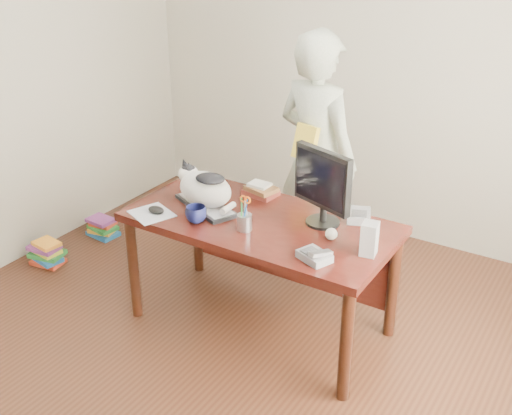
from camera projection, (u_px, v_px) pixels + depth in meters
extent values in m
plane|color=black|center=(205.00, 376.00, 3.68)|extent=(4.50, 4.50, 0.00)
plane|color=beige|center=(376.00, 65.00, 4.82)|extent=(4.00, 0.00, 4.00)
cube|color=black|center=(260.00, 223.00, 3.83)|extent=(1.60, 0.80, 0.05)
cylinder|color=black|center=(134.00, 268.00, 4.08)|extent=(0.07, 0.07, 0.70)
cylinder|color=black|center=(346.00, 345.00, 3.37)|extent=(0.07, 0.07, 0.70)
cylinder|color=black|center=(198.00, 227.00, 4.60)|extent=(0.07, 0.07, 0.70)
cylinder|color=black|center=(393.00, 286.00, 3.89)|extent=(0.07, 0.07, 0.70)
cube|color=black|center=(289.00, 246.00, 4.24)|extent=(1.45, 0.03, 0.50)
cube|color=black|center=(206.00, 206.00, 3.96)|extent=(0.50, 0.35, 0.02)
cube|color=#B8B8BD|center=(206.00, 204.00, 3.96)|extent=(0.46, 0.31, 0.01)
ellipsoid|color=white|center=(205.00, 189.00, 3.92)|extent=(0.41, 0.34, 0.22)
ellipsoid|color=white|center=(189.00, 174.00, 4.01)|extent=(0.17, 0.16, 0.12)
ellipsoid|color=black|center=(188.00, 168.00, 3.99)|extent=(0.12, 0.11, 0.05)
cone|color=black|center=(184.00, 163.00, 4.00)|extent=(0.08, 0.07, 0.07)
cone|color=black|center=(189.00, 166.00, 3.95)|extent=(0.08, 0.08, 0.07)
ellipsoid|color=black|center=(210.00, 178.00, 3.83)|extent=(0.23, 0.21, 0.05)
cylinder|color=white|center=(228.00, 208.00, 3.85)|extent=(0.05, 0.15, 0.05)
cylinder|color=black|center=(323.00, 222.00, 3.77)|extent=(0.25, 0.25, 0.02)
cylinder|color=black|center=(323.00, 214.00, 3.75)|extent=(0.05, 0.05, 0.09)
cube|color=black|center=(323.00, 179.00, 3.64)|extent=(0.40, 0.17, 0.35)
cube|color=black|center=(320.00, 180.00, 3.62)|extent=(0.35, 0.12, 0.29)
cylinder|color=#9B9BA1|center=(245.00, 222.00, 3.68)|extent=(0.09, 0.09, 0.10)
cylinder|color=black|center=(243.00, 208.00, 3.66)|extent=(0.03, 0.03, 0.14)
cylinder|color=#0C42A9|center=(245.00, 211.00, 3.63)|extent=(0.02, 0.03, 0.14)
cylinder|color=#AD1824|center=(246.00, 208.00, 3.66)|extent=(0.01, 0.04, 0.14)
cylinder|color=#1B8833|center=(242.00, 210.00, 3.64)|extent=(0.02, 0.03, 0.14)
cylinder|color=#B1B1B6|center=(245.00, 209.00, 3.63)|extent=(0.01, 0.02, 0.11)
cylinder|color=#B1B1B6|center=(246.00, 209.00, 3.63)|extent=(0.02, 0.02, 0.11)
torus|color=#D9590B|center=(243.00, 199.00, 3.61)|extent=(0.04, 0.02, 0.04)
torus|color=#D9590B|center=(247.00, 200.00, 3.60)|extent=(0.04, 0.02, 0.04)
cube|color=silver|center=(152.00, 214.00, 3.88)|extent=(0.30, 0.29, 0.01)
ellipsoid|color=black|center=(156.00, 210.00, 3.88)|extent=(0.13, 0.11, 0.04)
imported|color=#0D0F34|center=(196.00, 214.00, 3.77)|extent=(0.18, 0.18, 0.10)
cube|color=slate|center=(314.00, 256.00, 3.38)|extent=(0.20, 0.18, 0.04)
cube|color=#3E3F41|center=(310.00, 251.00, 3.38)|extent=(0.09, 0.10, 0.01)
cube|color=#B1B1B6|center=(321.00, 253.00, 3.34)|extent=(0.09, 0.15, 0.05)
cube|color=gray|center=(369.00, 239.00, 3.40)|extent=(0.10, 0.11, 0.19)
sphere|color=silver|center=(331.00, 234.00, 3.58)|extent=(0.07, 0.07, 0.07)
cube|color=#4C1914|center=(261.00, 193.00, 4.13)|extent=(0.22, 0.17, 0.03)
cube|color=brown|center=(261.00, 189.00, 4.11)|extent=(0.22, 0.18, 0.03)
cube|color=silver|center=(259.00, 185.00, 4.11)|extent=(0.14, 0.11, 0.02)
cube|color=slate|center=(359.00, 216.00, 3.81)|extent=(0.19, 0.21, 0.05)
cube|color=#3E3F41|center=(359.00, 213.00, 3.77)|extent=(0.12, 0.12, 0.01)
imported|color=silver|center=(316.00, 159.00, 4.36)|extent=(0.72, 0.56, 1.76)
cube|color=gold|center=(305.00, 142.00, 4.15)|extent=(0.18, 0.14, 0.23)
cube|color=#AE2F18|center=(48.00, 262.00, 4.82)|extent=(0.25, 0.19, 0.03)
cube|color=#1A5B9F|center=(48.00, 259.00, 4.79)|extent=(0.23, 0.18, 0.03)
cube|color=#22742C|center=(47.00, 254.00, 4.80)|extent=(0.27, 0.22, 0.03)
cube|color=gold|center=(47.00, 251.00, 4.77)|extent=(0.21, 0.16, 0.03)
cube|color=#722F76|center=(44.00, 247.00, 4.76)|extent=(0.23, 0.17, 0.03)
cube|color=orange|center=(47.00, 244.00, 4.75)|extent=(0.21, 0.17, 0.03)
cube|color=#1A5B9F|center=(103.00, 233.00, 5.22)|extent=(0.25, 0.19, 0.03)
cube|color=orange|center=(103.00, 229.00, 5.22)|extent=(0.22, 0.19, 0.03)
cube|color=#22742C|center=(103.00, 227.00, 5.19)|extent=(0.24, 0.19, 0.03)
cube|color=#AE2F18|center=(103.00, 223.00, 5.19)|extent=(0.21, 0.16, 0.03)
cube|color=#722F76|center=(101.00, 220.00, 5.17)|extent=(0.22, 0.17, 0.03)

